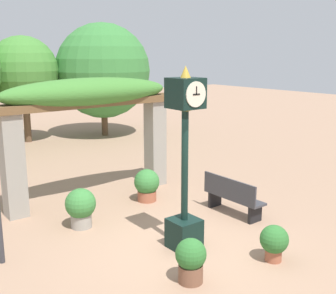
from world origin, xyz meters
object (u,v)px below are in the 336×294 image
Objects in this scene: potted_plant_near_right at (191,259)px; potted_plant_far_right at (81,206)px; potted_plant_far_left at (274,241)px; park_bench at (232,196)px; pedestal_clock at (185,164)px; potted_plant_near_left at (147,184)px.

potted_plant_far_right is at bearing 97.10° from potted_plant_near_right.
potted_plant_near_right reaches higher than potted_plant_far_left.
potted_plant_near_right is at bearing 121.13° from park_bench.
park_bench is (3.07, -1.50, -0.03)m from potted_plant_far_right.
potted_plant_near_right is (-0.72, -1.02, -1.25)m from pedestal_clock.
pedestal_clock is at bearing 123.58° from potted_plant_far_left.
potted_plant_far_left is at bearing -12.90° from potted_plant_near_right.
pedestal_clock reaches higher than park_bench.
potted_plant_far_left is 0.43× the size of park_bench.
potted_plant_far_left is at bearing -56.42° from pedestal_clock.
potted_plant_far_left is at bearing -90.40° from potted_plant_near_left.
pedestal_clock is 2.66m from potted_plant_far_right.
potted_plant_near_left is 1.09× the size of potted_plant_near_right.
pedestal_clock is at bearing -110.29° from potted_plant_near_left.
potted_plant_near_right is at bearing -114.97° from potted_plant_near_left.
park_bench is at bearing 62.60° from potted_plant_far_left.
park_bench is (2.68, 1.62, 0.04)m from potted_plant_near_right.
park_bench is at bearing 31.13° from potted_plant_near_right.
potted_plant_near_left is (0.95, 2.58, -1.22)m from pedestal_clock.
potted_plant_far_right is (-0.39, 3.12, 0.07)m from potted_plant_near_right.
potted_plant_near_right is (-1.67, -3.59, -0.03)m from potted_plant_near_left.
potted_plant_far_right is 0.55× the size of park_bench.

